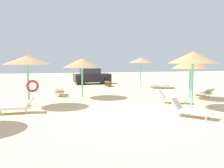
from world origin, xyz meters
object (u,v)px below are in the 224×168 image
Objects in this scene: parasol_5 at (193,58)px; parked_car at (92,76)px; lounger_6 at (173,98)px; lounger_3 at (161,85)px; lounger_0 at (202,92)px; lounger_2 at (16,107)px; bench_0 at (108,83)px; lounger_1 at (60,91)px; lounger_5 at (190,110)px; parasol_3 at (141,60)px; parasol_0 at (191,63)px; parasol_1 at (82,63)px; parasol_2 at (28,61)px.

parasol_5 is 0.74× the size of parked_car.
lounger_3 is at bearing 69.31° from lounger_6.
lounger_2 reaches higher than lounger_0.
lounger_6 is at bearing -110.69° from lounger_3.
lounger_1 is at bearing -132.64° from bench_0.
parked_car reaches higher than lounger_5.
parasol_3 is 1.47× the size of lounger_3.
parasol_0 is 1.01× the size of parasol_1.
lounger_1 is 1.01× the size of lounger_3.
parasol_2 is 1.00× the size of parasol_3.
lounger_6 is at bearing -37.09° from lounger_1.
parasol_1 is 1.39× the size of lounger_1.
lounger_3 is at bearing 13.71° from lounger_1.
parasol_1 is 6.49m from lounger_6.
lounger_1 is 1.04× the size of lounger_2.
lounger_3 is 11.17m from lounger_5.
parasol_2 is at bearing -126.58° from bench_0.
parasol_2 is 12.71m from lounger_3.
lounger_2 is at bearing -105.55° from parasol_2.
parked_car reaches higher than lounger_1.
lounger_0 is at bearing -82.00° from lounger_3.
lounger_2 is at bearing -167.95° from lounger_0.
lounger_2 is at bearing -146.06° from lounger_3.
lounger_0 is 1.02× the size of lounger_6.
parasol_3 is 1.90× the size of bench_0.
lounger_2 is at bearing -123.75° from bench_0.
lounger_5 is 0.44× the size of parked_car.
lounger_1 is at bearing 156.77° from parasol_0.
lounger_3 is 0.47× the size of parked_car.
lounger_3 is (7.65, 3.47, -2.07)m from parasol_1.
parasol_5 is at bearing -43.40° from lounger_1.
parasol_2 reaches higher than parasol_1.
lounger_0 is 3.94m from lounger_6.
parasol_0 is 9.80m from bench_0.
parasol_0 reaches higher than lounger_1.
parasol_0 is at bearing 58.18° from lounger_5.
parasol_3 reaches higher than lounger_3.
parasol_0 is 10.25m from parasol_2.
lounger_5 reaches higher than bench_0.
bench_0 is at bearing 150.22° from parasol_3.
bench_0 is (7.21, 10.79, 0.02)m from lounger_2.
bench_0 is at bearing 144.03° from lounger_3.
lounger_1 is at bearing 136.60° from parasol_5.
bench_0 is 0.36× the size of parked_car.
parasol_0 reaches higher than lounger_2.
parasol_1 is at bearing 135.69° from parasol_5.
lounger_3 is at bearing -45.86° from parasol_3.
lounger_5 is at bearing -84.11° from parked_car.
parasol_5 reaches higher than parked_car.
parasol_1 reaches higher than lounger_6.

